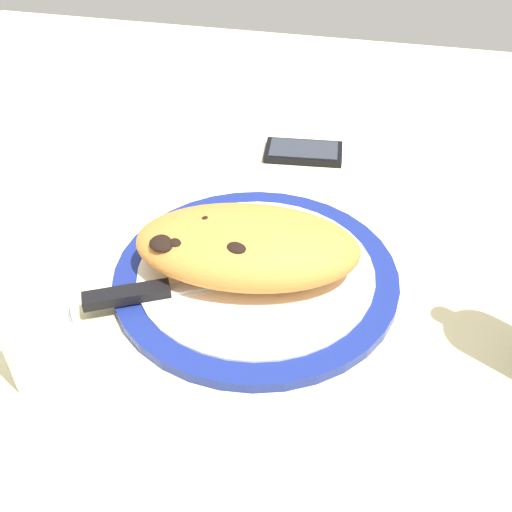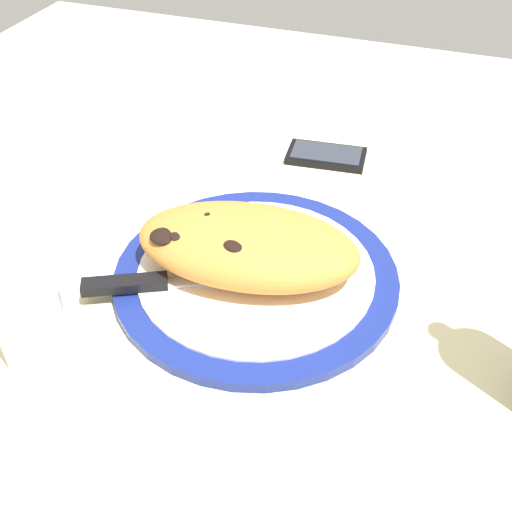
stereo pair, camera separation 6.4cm
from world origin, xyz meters
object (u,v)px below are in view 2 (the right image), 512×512
Objects in this scene: smartphone at (326,155)px; fork at (251,220)px; calzone at (246,248)px; water_glass at (34,331)px; plate at (256,275)px.

fork is at bearing 77.41° from smartphone.
fork is (2.62, -8.78, -3.05)cm from calzone.
calzone reaches higher than fork.
fork is 1.91× the size of water_glass.
calzone is 3.07× the size of water_glass.
fork is 29.03cm from water_glass.
calzone is at bearing 106.61° from fork.
plate is at bearing 88.42° from smartphone.
plate is at bearing -156.34° from calzone.
calzone reaches higher than plate.
fork is 20.35cm from smartphone.
calzone is 23.09cm from water_glass.
fork is at bearing -115.87° from water_glass.
plate is 4.22cm from calzone.
calzone is 1.61× the size of fork.
calzone reaches higher than smartphone.
plate is 3.78× the size of water_glass.
plate is 24.26cm from water_glass.
calzone is at bearing 86.39° from smartphone.
water_glass is at bearing 69.60° from smartphone.
fork is at bearing -73.39° from calzone.
fork is at bearing -66.34° from plate.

